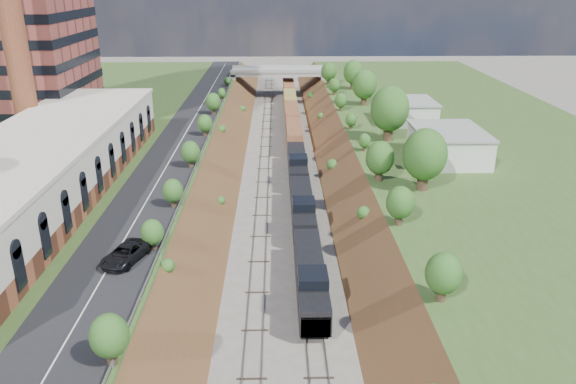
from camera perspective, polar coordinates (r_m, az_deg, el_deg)
name	(u,v)px	position (r m, az deg, el deg)	size (l,w,h in m)	color
platform_left	(67,161)	(93.12, -21.57, 2.93)	(44.00, 180.00, 5.00)	#365222
platform_right	(491,159)	(93.49, 19.91, 3.22)	(44.00, 180.00, 5.00)	#365222
embankment_left	(210,176)	(88.69, -7.91, 1.67)	(7.07, 180.00, 7.07)	brown
embankment_right	(350,175)	(88.82, 6.34, 1.77)	(7.07, 180.00, 7.07)	brown
rail_left_track	(264,175)	(88.06, -2.47, 1.78)	(1.58, 180.00, 0.18)	gray
rail_right_track	(297,174)	(88.09, 0.91, 1.80)	(1.58, 180.00, 0.18)	gray
road	(179,145)	(87.81, -11.00, 4.75)	(8.00, 180.00, 0.10)	black
guardrail	(206,142)	(86.88, -8.37, 5.08)	(0.10, 171.00, 0.70)	#99999E
commercial_building	(36,170)	(70.10, -24.22, 2.05)	(14.30, 62.30, 7.00)	brown
smokestack	(10,10)	(86.81, -26.44, 16.26)	(3.20, 3.20, 40.00)	brown
overpass	(278,77)	(147.12, -0.99, 11.57)	(24.50, 8.30, 7.40)	gray
white_building_near	(448,146)	(81.91, 15.97, 4.56)	(9.00, 12.00, 4.00)	silver
white_building_far	(410,112)	(102.39, 12.24, 7.98)	(8.00, 10.00, 3.60)	silver
tree_right_large	(425,155)	(68.41, 13.74, 3.67)	(5.25, 5.25, 7.61)	#473323
tree_left_crest	(146,253)	(49.73, -14.24, -6.00)	(2.45, 2.45, 3.55)	#473323
freight_train	(294,137)	(100.30, 0.64, 5.57)	(2.72, 110.25, 4.55)	black
suv	(126,254)	(52.68, -16.18, -6.03)	(2.55, 5.53, 1.54)	black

